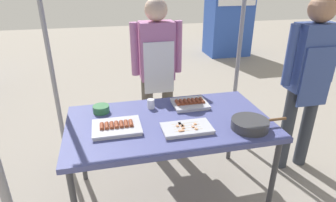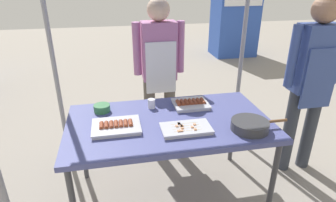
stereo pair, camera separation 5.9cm
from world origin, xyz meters
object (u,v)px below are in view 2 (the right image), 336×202
at_px(stall_table, 169,127).
at_px(cooking_wok, 250,125).
at_px(tray_meat_skewers, 186,129).
at_px(vendor_woman, 159,65).
at_px(tray_grilled_sausages, 191,104).
at_px(customer_nearby, 312,75).
at_px(condiment_bowl, 102,108).
at_px(tray_pork_links, 116,126).
at_px(neighbor_stall_left, 235,19).
at_px(drink_cup_near_edge, 151,104).

xyz_separation_m(stall_table, cooking_wok, (0.56, -0.25, 0.09)).
bearing_deg(tray_meat_skewers, vendor_woman, 91.79).
relative_size(tray_meat_skewers, cooking_wok, 0.84).
relative_size(tray_grilled_sausages, customer_nearby, 0.18).
height_order(stall_table, condiment_bowl, condiment_bowl).
distance_m(tray_pork_links, vendor_woman, 1.00).
relative_size(stall_table, cooking_wok, 3.64).
xyz_separation_m(condiment_bowl, neighbor_stall_left, (2.97, 4.14, 0.06)).
distance_m(condiment_bowl, customer_nearby, 1.86).
bearing_deg(stall_table, tray_pork_links, -173.93).
height_order(cooking_wok, customer_nearby, customer_nearby).
xyz_separation_m(stall_table, drink_cup_near_edge, (-0.10, 0.26, 0.09)).
xyz_separation_m(stall_table, tray_meat_skewers, (0.09, -0.18, 0.07)).
relative_size(tray_grilled_sausages, tray_pork_links, 0.84).
relative_size(tray_meat_skewers, vendor_woman, 0.23).
bearing_deg(drink_cup_near_edge, tray_pork_links, -135.40).
xyz_separation_m(tray_grilled_sausages, vendor_woman, (-0.18, 0.58, 0.19)).
height_order(tray_grilled_sausages, customer_nearby, customer_nearby).
bearing_deg(vendor_woman, neighbor_stall_left, -123.53).
relative_size(tray_meat_skewers, tray_pork_links, 1.03).
bearing_deg(tray_grilled_sausages, tray_pork_links, -156.99).
relative_size(stall_table, customer_nearby, 0.96).
relative_size(stall_table, tray_pork_links, 4.46).
relative_size(stall_table, tray_meat_skewers, 4.32).
relative_size(tray_meat_skewers, condiment_bowl, 2.71).
distance_m(tray_grilled_sausages, cooking_wok, 0.58).
relative_size(tray_pork_links, customer_nearby, 0.22).
relative_size(tray_grilled_sausages, neighbor_stall_left, 0.18).
height_order(cooking_wok, condiment_bowl, cooking_wok).
distance_m(drink_cup_near_edge, customer_nearby, 1.45).
relative_size(tray_pork_links, cooking_wok, 0.82).
bearing_deg(drink_cup_near_edge, neighbor_stall_left, 58.45).
bearing_deg(tray_grilled_sausages, customer_nearby, -4.16).
distance_m(cooking_wok, vendor_woman, 1.19).
height_order(drink_cup_near_edge, vendor_woman, vendor_woman).
bearing_deg(stall_table, tray_grilled_sausages, 44.30).
bearing_deg(cooking_wok, tray_meat_skewers, 170.87).
bearing_deg(customer_nearby, condiment_bowl, 176.26).
bearing_deg(condiment_bowl, stall_table, -27.80).
bearing_deg(condiment_bowl, vendor_woman, 42.74).
distance_m(tray_grilled_sausages, neighbor_stall_left, 4.73).
height_order(tray_meat_skewers, drink_cup_near_edge, drink_cup_near_edge).
bearing_deg(customer_nearby, tray_meat_skewers, -165.05).
distance_m(tray_pork_links, neighbor_stall_left, 5.30).
bearing_deg(customer_nearby, tray_pork_links, -173.49).
distance_m(cooking_wok, customer_nearby, 0.89).
xyz_separation_m(tray_pork_links, vendor_woman, (0.47, 0.86, 0.19)).
relative_size(condiment_bowl, vendor_woman, 0.08).
height_order(tray_grilled_sausages, condiment_bowl, condiment_bowl).
relative_size(cooking_wok, customer_nearby, 0.26).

